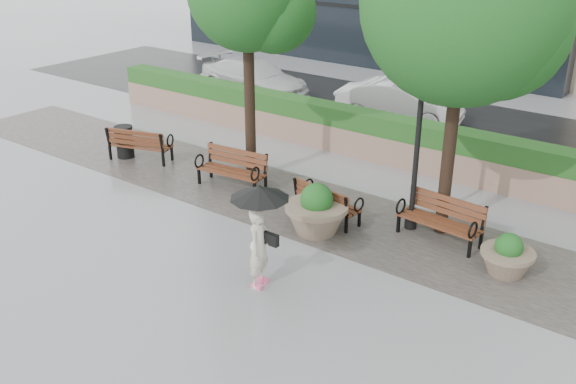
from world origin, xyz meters
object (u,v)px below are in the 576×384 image
Objects in this scene: car_right at (399,102)px; lamppost at (417,146)px; bench_0 at (141,151)px; bench_3 at (439,229)px; car_left at (254,78)px; bench_2 at (327,209)px; pedestrian at (260,226)px; bench_1 at (232,177)px; planter_left at (316,214)px; trash_bin at (125,143)px; planter_right at (507,258)px.

lamppost is at bearing -161.80° from car_right.
bench_0 is 9.09m from bench_3.
bench_0 is at bearing -160.08° from car_left.
bench_3 is at bearing -157.99° from car_right.
bench_3 is (2.56, 0.60, 0.03)m from bench_2.
pedestrian is (8.96, -10.66, 0.56)m from car_left.
bench_1 is at bearing -138.40° from car_left.
lamppost is at bearing -29.06° from pedestrian.
car_left is at bearing 146.63° from lamppost.
trash_bin is at bearing 175.08° from planter_left.
planter_right is (1.69, -0.51, 0.06)m from bench_3.
planter_right is 0.25× the size of car_right.
pedestrian reaches higher than planter_left.
car_left is 6.15m from car_right.
car_left is at bearing 99.96° from trash_bin.
trash_bin is at bearing 176.52° from bench_1.
car_left is at bearing 149.64° from planter_right.
pedestrian is at bearing 137.67° from bench_0.
lamppost reaches higher than planter_left.
planter_left is at bearing -4.92° from trash_bin.
lamppost reaches higher than bench_1.
bench_3 reaches higher than trash_bin.
bench_2 is 2.61m from lamppost.
bench_0 is 8.51m from lamppost.
bench_1 is at bearing -169.97° from bench_3.
bench_3 is 1.88m from lamppost.
bench_1 is at bearing -172.01° from lamppost.
trash_bin reaches higher than planter_right.
car_right is at bearing 105.99° from planter_left.
car_left is (-8.40, 7.49, 0.44)m from bench_2.
planter_left is 11.87m from car_left.
bench_0 is 6.73m from planter_left.
lamppost reaches higher than bench_2.
bench_1 is at bearing 36.17° from pedestrian.
bench_3 is 4.37m from pedestrian.
bench_1 is at bearing 179.86° from planter_right.
trash_bin is at bearing -8.78° from bench_0.
car_left and car_right have the same top height.
trash_bin is (-11.32, -0.16, 0.10)m from planter_right.
bench_0 is at bearing -179.62° from planter_right.
pedestrian is at bearing 108.18° from bench_2.
bench_0 is at bearing 173.88° from planter_left.
car_right is (-6.52, 7.75, 0.35)m from planter_right.
car_left reaches higher than bench_2.
planter_right is (7.30, -0.02, 0.05)m from bench_1.
bench_0 is 10.76m from planter_right.
bench_0 is at bearing 175.40° from bench_1.
bench_3 is at bearing 163.09° from planter_right.
car_right is 11.37m from pedestrian.
bench_2 is at bearing -126.04° from car_left.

